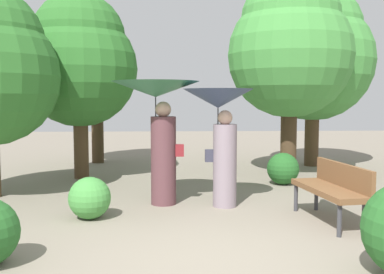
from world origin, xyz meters
TOP-DOWN VIEW (x-y plane):
  - ground_plane at (0.00, 0.00)m, footprint 40.00×40.00m
  - person_left at (-0.58, 2.61)m, footprint 1.44×1.44m
  - person_right at (0.42, 2.40)m, footprint 1.13×1.13m
  - park_bench at (1.91, 1.39)m, footprint 0.68×1.55m
  - tree_near_right at (3.34, 6.76)m, footprint 3.09×3.09m
  - tree_mid_left at (-2.35, 5.16)m, footprint 2.52×2.52m
  - tree_mid_right at (2.32, 5.30)m, footprint 2.82×2.82m
  - tree_far_back at (-2.39, 7.61)m, footprint 2.17×2.17m
  - bush_behind_bench at (1.92, 4.19)m, footprint 0.65×0.65m
  - bush_far_side at (-1.56, 1.72)m, footprint 0.61×0.61m

SIDE VIEW (x-z plane):
  - ground_plane at x=0.00m, z-range 0.00..0.00m
  - bush_far_side at x=-1.56m, z-range 0.00..0.61m
  - bush_behind_bench at x=1.92m, z-range 0.00..0.65m
  - park_bench at x=1.91m, z-range 0.10..0.93m
  - person_right at x=0.42m, z-range 0.44..2.34m
  - person_left at x=-0.58m, z-range 0.51..2.54m
  - tree_mid_left at x=-2.35m, z-range 0.58..4.63m
  - tree_far_back at x=-2.39m, z-range 0.66..4.63m
  - tree_mid_right at x=2.32m, z-range 0.67..5.27m
  - tree_near_right at x=3.34m, z-range 0.62..5.32m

